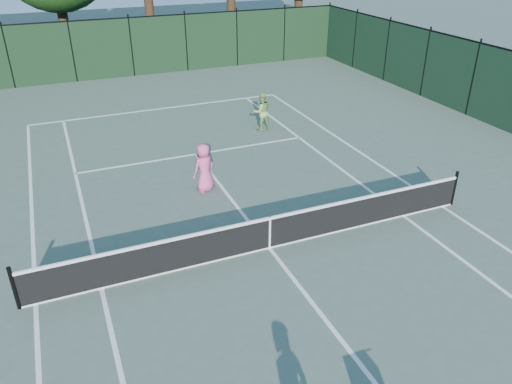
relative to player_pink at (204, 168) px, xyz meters
name	(u,v)px	position (x,y,z in m)	size (l,w,h in m)	color
ground	(269,248)	(0.53, -3.64, -0.76)	(90.00, 90.00, 0.00)	#4D5E51
sideline_doubles_left	(36,304)	(-4.96, -3.64, -0.76)	(0.10, 23.77, 0.01)	white
sideline_doubles_right	(442,206)	(6.01, -3.64, -0.76)	(0.10, 23.77, 0.01)	white
sideline_singles_left	(101,288)	(-3.59, -3.64, -0.76)	(0.10, 23.77, 0.01)	white
sideline_singles_right	(403,216)	(4.64, -3.64, -0.76)	(0.10, 23.77, 0.01)	white
baseline_far	(161,109)	(0.53, 8.24, -0.76)	(10.97, 0.10, 0.01)	white
service_line_far	(196,154)	(0.53, 2.76, -0.76)	(8.23, 0.10, 0.01)	white
center_service_line	(269,248)	(0.53, -3.64, -0.76)	(0.10, 12.80, 0.01)	white
tennis_net	(270,232)	(0.53, -3.64, -0.28)	(11.69, 0.09, 1.06)	black
fence_far	(132,48)	(0.53, 14.36, 0.74)	(24.00, 0.05, 3.00)	black
player_pink	(204,168)	(0.00, 0.00, 0.00)	(0.87, 0.73, 1.52)	#E65190
player_green	(262,112)	(3.64, 4.08, 0.00)	(0.75, 0.59, 1.52)	#8BB058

